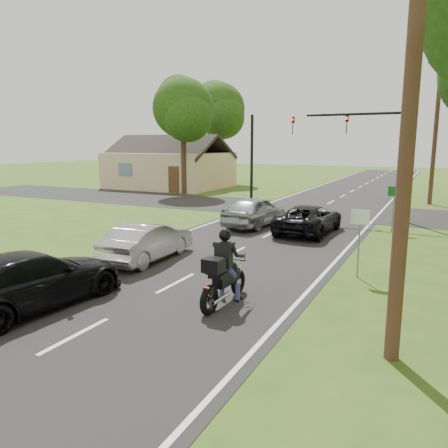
{
  "coord_description": "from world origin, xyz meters",
  "views": [
    {
      "loc": [
        6.79,
        -10.44,
        4.1
      ],
      "look_at": [
        0.1,
        3.0,
        1.3
      ],
      "focal_mm": 35.0,
      "sensor_mm": 36.0,
      "label": 1
    }
  ],
  "objects_px": {
    "silver_suv": "(255,211)",
    "traffic_signal": "(372,142)",
    "dark_car_behind": "(30,280)",
    "utility_pole_far": "(436,128)",
    "dark_suv": "(309,219)",
    "motorcycle_rider": "(223,275)",
    "sign_green": "(394,198)",
    "silver_sedan": "(147,241)",
    "sign_white": "(360,227)",
    "utility_pole_near": "(412,85)"
  },
  "relations": [
    {
      "from": "motorcycle_rider",
      "to": "traffic_signal",
      "type": "distance_m",
      "value": 15.32
    },
    {
      "from": "utility_pole_far",
      "to": "sign_white",
      "type": "relative_size",
      "value": 4.71
    },
    {
      "from": "dark_car_behind",
      "to": "utility_pole_far",
      "type": "height_order",
      "value": "utility_pole_far"
    },
    {
      "from": "dark_suv",
      "to": "sign_white",
      "type": "distance_m",
      "value": 6.86
    },
    {
      "from": "silver_sedan",
      "to": "sign_green",
      "type": "height_order",
      "value": "sign_green"
    },
    {
      "from": "silver_sedan",
      "to": "sign_green",
      "type": "xyz_separation_m",
      "value": [
        7.21,
        9.21,
        0.92
      ]
    },
    {
      "from": "dark_suv",
      "to": "utility_pole_near",
      "type": "distance_m",
      "value": 12.73
    },
    {
      "from": "dark_car_behind",
      "to": "sign_white",
      "type": "distance_m",
      "value": 9.33
    },
    {
      "from": "utility_pole_far",
      "to": "motorcycle_rider",
      "type": "bearing_deg",
      "value": -100.35
    },
    {
      "from": "utility_pole_near",
      "to": "dark_car_behind",
      "type": "bearing_deg",
      "value": -171.56
    },
    {
      "from": "traffic_signal",
      "to": "silver_suv",
      "type": "bearing_deg",
      "value": -136.04
    },
    {
      "from": "motorcycle_rider",
      "to": "dark_car_behind",
      "type": "relative_size",
      "value": 0.47
    },
    {
      "from": "dark_car_behind",
      "to": "utility_pole_near",
      "type": "height_order",
      "value": "utility_pole_near"
    },
    {
      "from": "traffic_signal",
      "to": "utility_pole_near",
      "type": "bearing_deg",
      "value": -79.86
    },
    {
      "from": "silver_suv",
      "to": "utility_pole_near",
      "type": "height_order",
      "value": "utility_pole_near"
    },
    {
      "from": "silver_suv",
      "to": "traffic_signal",
      "type": "bearing_deg",
      "value": -131.28
    },
    {
      "from": "motorcycle_rider",
      "to": "traffic_signal",
      "type": "xyz_separation_m",
      "value": [
        1.32,
        14.89,
        3.35
      ]
    },
    {
      "from": "traffic_signal",
      "to": "utility_pole_far",
      "type": "distance_m",
      "value": 8.55
    },
    {
      "from": "motorcycle_rider",
      "to": "sign_white",
      "type": "xyz_separation_m",
      "value": [
        2.68,
        3.88,
        0.81
      ]
    },
    {
      "from": "sign_green",
      "to": "silver_sedan",
      "type": "bearing_deg",
      "value": -128.07
    },
    {
      "from": "dark_car_behind",
      "to": "sign_green",
      "type": "distance_m",
      "value": 15.92
    },
    {
      "from": "dark_suv",
      "to": "sign_green",
      "type": "height_order",
      "value": "sign_green"
    },
    {
      "from": "utility_pole_near",
      "to": "utility_pole_far",
      "type": "relative_size",
      "value": 1.0
    },
    {
      "from": "utility_pole_far",
      "to": "utility_pole_near",
      "type": "bearing_deg",
      "value": -90.0
    },
    {
      "from": "silver_suv",
      "to": "sign_green",
      "type": "height_order",
      "value": "sign_green"
    },
    {
      "from": "traffic_signal",
      "to": "sign_green",
      "type": "xyz_separation_m",
      "value": [
        1.56,
        -3.02,
        -2.54
      ]
    },
    {
      "from": "silver_sedan",
      "to": "sign_green",
      "type": "relative_size",
      "value": 1.91
    },
    {
      "from": "silver_suv",
      "to": "dark_car_behind",
      "type": "height_order",
      "value": "silver_suv"
    },
    {
      "from": "dark_car_behind",
      "to": "sign_green",
      "type": "relative_size",
      "value": 2.34
    },
    {
      "from": "silver_sedan",
      "to": "silver_suv",
      "type": "xyz_separation_m",
      "value": [
        0.92,
        7.66,
        0.08
      ]
    },
    {
      "from": "sign_white",
      "to": "sign_green",
      "type": "height_order",
      "value": "same"
    },
    {
      "from": "dark_car_behind",
      "to": "traffic_signal",
      "type": "relative_size",
      "value": 0.78
    },
    {
      "from": "traffic_signal",
      "to": "sign_white",
      "type": "relative_size",
      "value": 3.0
    },
    {
      "from": "motorcycle_rider",
      "to": "dark_suv",
      "type": "relative_size",
      "value": 0.5
    },
    {
      "from": "motorcycle_rider",
      "to": "utility_pole_far",
      "type": "relative_size",
      "value": 0.23
    },
    {
      "from": "silver_sedan",
      "to": "utility_pole_far",
      "type": "xyz_separation_m",
      "value": [
        8.51,
        20.23,
        4.4
      ]
    },
    {
      "from": "traffic_signal",
      "to": "sign_white",
      "type": "distance_m",
      "value": 11.39
    },
    {
      "from": "dark_suv",
      "to": "traffic_signal",
      "type": "relative_size",
      "value": 0.73
    },
    {
      "from": "sign_white",
      "to": "dark_suv",
      "type": "bearing_deg",
      "value": 118.22
    },
    {
      "from": "dark_suv",
      "to": "silver_suv",
      "type": "height_order",
      "value": "silver_suv"
    },
    {
      "from": "dark_suv",
      "to": "silver_suv",
      "type": "xyz_separation_m",
      "value": [
        -2.88,
        0.47,
        0.11
      ]
    },
    {
      "from": "dark_suv",
      "to": "sign_white",
      "type": "height_order",
      "value": "sign_white"
    },
    {
      "from": "utility_pole_near",
      "to": "sign_white",
      "type": "distance_m",
      "value": 6.26
    },
    {
      "from": "silver_suv",
      "to": "sign_green",
      "type": "xyz_separation_m",
      "value": [
        6.29,
        1.55,
        0.83
      ]
    },
    {
      "from": "motorcycle_rider",
      "to": "dark_car_behind",
      "type": "height_order",
      "value": "motorcycle_rider"
    },
    {
      "from": "sign_green",
      "to": "utility_pole_near",
      "type": "bearing_deg",
      "value": -84.28
    },
    {
      "from": "motorcycle_rider",
      "to": "dark_suv",
      "type": "distance_m",
      "value": 9.88
    },
    {
      "from": "sign_green",
      "to": "sign_white",
      "type": "bearing_deg",
      "value": -91.43
    },
    {
      "from": "silver_sedan",
      "to": "sign_white",
      "type": "bearing_deg",
      "value": -172.63
    },
    {
      "from": "motorcycle_rider",
      "to": "sign_green",
      "type": "xyz_separation_m",
      "value": [
        2.88,
        11.88,
        0.81
      ]
    }
  ]
}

